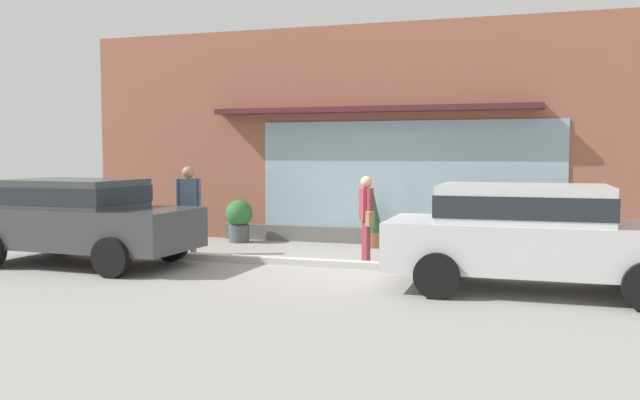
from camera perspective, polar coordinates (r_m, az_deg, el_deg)
ground_plane at (r=12.35m, az=1.17°, el=-5.51°), size 60.00×60.00×0.00m
curb_strip at (r=12.15m, az=0.91°, el=-5.38°), size 14.00×0.24×0.12m
storefront at (r=15.27m, az=4.59°, el=5.32°), size 14.00×0.81×4.90m
fire_hydrant at (r=12.72m, az=7.43°, el=-3.26°), size 0.39×0.36×0.87m
pedestrian_with_handbag at (r=12.52m, az=3.95°, el=-1.10°), size 0.39×0.59×1.61m
pedestrian_passerby at (r=13.72m, az=-11.06°, el=-0.20°), size 0.47×0.31×1.77m
parked_car_dark_gray at (r=13.04m, az=-19.72°, el=-1.26°), size 4.24×2.12×1.56m
parked_car_silver at (r=10.35m, az=17.48°, el=-2.52°), size 4.36×1.98×1.58m
potted_plant_window_left at (r=14.63m, az=4.48°, el=-1.67°), size 0.47×0.47×1.25m
potted_plant_window_right at (r=13.96m, az=15.76°, el=-3.26°), size 0.38×0.38×0.57m
potted_plant_doorstep at (r=15.51m, az=-6.86°, el=-1.59°), size 0.62×0.62×0.97m
potted_plant_by_entrance at (r=16.35m, az=-12.68°, el=-1.72°), size 0.43×0.43×0.75m
potted_plant_window_center at (r=14.32m, az=11.61°, el=-2.73°), size 0.36×0.36×0.68m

